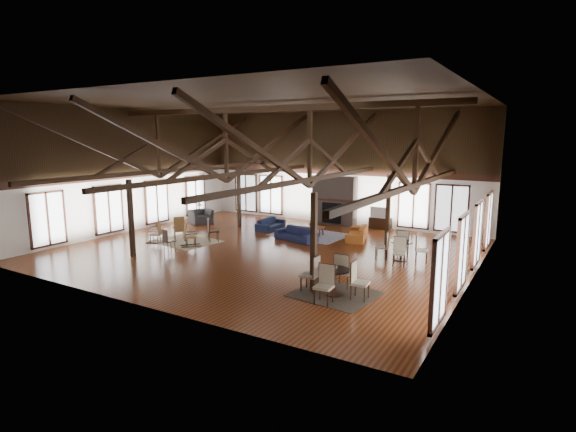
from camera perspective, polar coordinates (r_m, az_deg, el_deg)
The scene contains 31 objects.
floor at distance 18.77m, azimuth -2.74°, elevation -4.36°, with size 16.00×16.00×0.00m, color brown.
ceiling at distance 18.23m, azimuth -2.90°, elevation 14.23°, with size 16.00×14.00×0.02m, color black.
wall_back at distance 24.39m, azimuth 6.30°, elevation 6.06°, with size 16.00×0.02×6.00m, color white.
wall_front at distance 13.03m, azimuth -20.00°, elevation 2.11°, with size 16.00×0.02×6.00m, color white.
wall_left at distance 23.61m, azimuth -19.35°, elevation 5.43°, with size 0.02×14.00×6.00m, color white.
wall_right at distance 15.40m, azimuth 22.94°, elevation 3.05°, with size 0.02×14.00×6.00m, color white.
roof_truss at distance 18.19m, azimuth -2.85°, elevation 8.03°, with size 15.60×14.07×3.14m.
post_grid at distance 18.45m, azimuth -2.78°, elevation 0.23°, with size 8.16×7.16×3.05m.
fireplace at distance 24.27m, azimuth 5.90°, elevation 1.99°, with size 2.50×0.69×2.60m.
ceiling_fan at distance 17.10m, azimuth -3.29°, elevation 6.90°, with size 1.60×1.60×0.75m.
sofa_navy_front at distance 20.42m, azimuth 1.03°, elevation -2.30°, with size 2.06×0.80×0.60m, color #171C3F.
sofa_navy_left at distance 22.94m, azimuth -2.23°, elevation -1.00°, with size 0.75×1.91×0.56m, color #161F3C.
sofa_orange at distance 20.83m, azimuth 8.74°, elevation -2.17°, with size 0.81×2.07×0.60m, color #AB5821.
coffee_table at distance 21.58m, azimuth 3.10°, elevation -1.43°, with size 1.18×0.66×0.44m.
vase at distance 21.67m, azimuth 2.91°, elevation -0.99°, with size 0.17×0.17×0.18m, color #B2B2B2.
armchair at distance 24.88m, azimuth -11.05°, elevation -0.08°, with size 1.00×1.15×0.75m, color #2C2C2E.
side_table_lamp at distance 25.66m, azimuth -11.20°, elevation 0.33°, with size 0.44×0.44×1.12m.
rocking_chair_a at distance 21.08m, azimuth -13.64°, elevation -1.60°, with size 0.94×0.89×1.09m.
rocking_chair_b at distance 19.73m, azimuth -12.58°, elevation -2.36°, with size 0.88×0.93×1.08m.
rocking_chair_c at distance 20.84m, azimuth -16.29°, elevation -2.01°, with size 0.85×0.71×0.97m.
side_chair_a at distance 20.39m, azimuth -9.76°, elevation -1.56°, with size 0.63×0.63×1.06m.
side_chair_b at distance 19.07m, azimuth -15.09°, elevation -2.79°, with size 0.48×0.48×0.94m.
cafe_table_near at distance 13.50m, azimuth 5.90°, elevation -7.73°, with size 2.13×2.13×1.11m.
cafe_table_far at distance 17.66m, azimuth 14.19°, elevation -3.85°, with size 2.03×2.03×1.04m.
cup_near at distance 13.43m, azimuth 6.04°, elevation -6.51°, with size 0.13×0.13×0.10m, color #B2B2B2.
cup_far at distance 17.57m, azimuth 14.36°, elevation -2.98°, with size 0.13×0.13×0.11m, color #B2B2B2.
tv_console at distance 23.57m, azimuth 11.63°, elevation -0.89°, with size 1.12×0.42×0.56m, color black.
television at distance 23.48m, azimuth 11.62°, elevation 0.46°, with size 0.98×0.13×0.56m, color #B2B2B2.
rug_tan at distance 20.86m, azimuth -12.85°, elevation -3.12°, with size 2.82×2.21×0.01m, color tan.
rug_navy at distance 21.65m, azimuth 2.84°, elevation -2.40°, with size 3.42×2.57×0.01m, color #1A1D4B.
rug_dark at distance 13.73m, azimuth 6.04°, elevation -9.84°, with size 2.31×2.10×0.01m, color black.
Camera 1 is at (10.00, -15.19, 4.65)m, focal length 28.00 mm.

